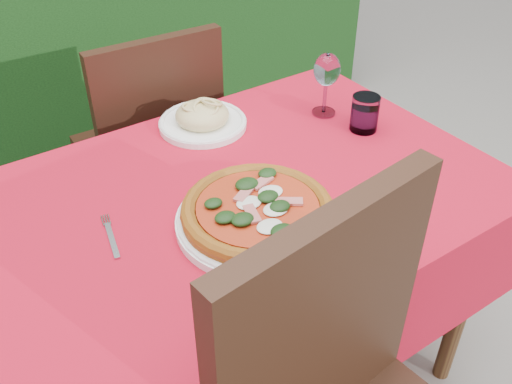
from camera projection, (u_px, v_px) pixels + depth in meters
ground at (242, 379)px, 1.81m from camera, size 60.00×60.00×0.00m
dining_table at (238, 239)px, 1.45m from camera, size 1.26×0.86×0.75m
chair_far at (154, 142)px, 1.94m from camera, size 0.44×0.44×0.94m
pizza_plate at (258, 214)px, 1.24m from camera, size 0.36×0.36×0.07m
pasta_plate at (202, 119)px, 1.59m from camera, size 0.25×0.25×0.07m
water_glass at (365, 115)px, 1.57m from camera, size 0.08×0.08×0.10m
wine_glass at (327, 72)px, 1.59m from camera, size 0.08×0.08×0.19m
fork at (112, 240)px, 1.22m from camera, size 0.05×0.16×0.00m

